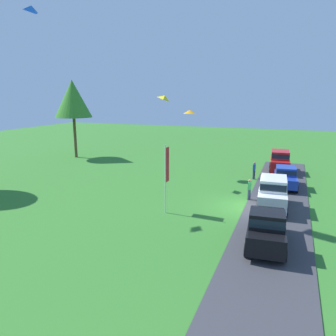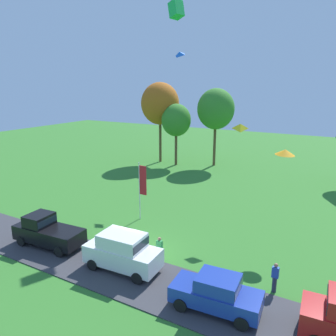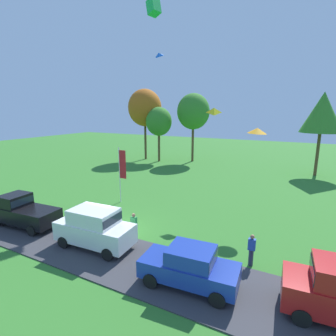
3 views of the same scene
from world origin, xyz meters
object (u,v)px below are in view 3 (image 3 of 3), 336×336
(flag_banner, at_px, (122,168))
(kite_diamond_near_flag, at_px, (214,110))
(kite_delta_high_left, at_px, (257,131))
(car_pickup_far_end, at_px, (22,211))
(car_sedan_mid_row, at_px, (190,265))
(person_on_lawn, at_px, (251,250))
(tree_far_left, at_px, (145,108))
(kite_diamond_over_trees, at_px, (159,55))
(tree_lone_near, at_px, (159,122))
(kite_box_trailing_tail, at_px, (154,7))
(tree_center_back, at_px, (193,112))
(person_watching_sky, at_px, (134,226))
(car_suv_near_entrance, at_px, (95,226))
(tree_right_of_center, at_px, (322,113))

(flag_banner, relative_size, kite_diamond_near_flag, 5.37)
(flag_banner, height_order, kite_delta_high_left, kite_delta_high_left)
(car_pickup_far_end, relative_size, car_sedan_mid_row, 1.13)
(person_on_lawn, xyz_separation_m, tree_far_left, (-20.88, 23.22, 7.31))
(car_pickup_far_end, height_order, car_sedan_mid_row, car_pickup_far_end)
(person_on_lawn, distance_m, kite_diamond_over_trees, 22.94)
(tree_far_left, bearing_deg, car_sedan_mid_row, -54.43)
(tree_lone_near, distance_m, kite_diamond_over_trees, 12.61)
(car_pickup_far_end, distance_m, kite_box_trailing_tail, 20.06)
(car_sedan_mid_row, height_order, tree_center_back, tree_center_back)
(tree_far_left, distance_m, kite_diamond_over_trees, 13.43)
(tree_far_left, xyz_separation_m, tree_center_back, (7.55, 1.67, -0.57))
(flag_banner, relative_size, kite_diamond_over_trees, 5.34)
(flag_banner, distance_m, kite_delta_high_left, 11.16)
(tree_center_back, distance_m, kite_diamond_over_trees, 12.66)
(car_sedan_mid_row, height_order, tree_lone_near, tree_lone_near)
(kite_box_trailing_tail, bearing_deg, car_sedan_mid_row, -54.34)
(tree_center_back, xyz_separation_m, kite_diamond_near_flag, (8.71, -17.39, 0.20))
(tree_lone_near, height_order, kite_box_trailing_tail, kite_box_trailing_tail)
(person_on_lawn, distance_m, tree_lone_near, 29.35)
(flag_banner, bearing_deg, person_watching_sky, -47.40)
(car_sedan_mid_row, relative_size, tree_center_back, 0.44)
(car_sedan_mid_row, bearing_deg, kite_box_trailing_tail, 125.66)
(car_suv_near_entrance, relative_size, tree_lone_near, 0.56)
(car_suv_near_entrance, distance_m, flag_banner, 7.81)
(tree_center_back, height_order, kite_diamond_over_trees, kite_diamond_over_trees)
(kite_delta_high_left, bearing_deg, tree_far_left, 139.45)
(car_suv_near_entrance, height_order, kite_delta_high_left, kite_delta_high_left)
(car_pickup_far_end, height_order, flag_banner, flag_banner)
(tree_far_left, relative_size, tree_lone_near, 1.33)
(tree_center_back, height_order, kite_delta_high_left, tree_center_back)
(kite_diamond_near_flag, relative_size, kite_delta_high_left, 0.69)
(tree_lone_near, bearing_deg, car_pickup_far_end, -82.65)
(kite_box_trailing_tail, relative_size, kite_diamond_over_trees, 1.42)
(kite_delta_high_left, relative_size, kite_diamond_over_trees, 1.45)
(person_watching_sky, relative_size, flag_banner, 0.36)
(person_on_lawn, distance_m, tree_right_of_center, 24.55)
(tree_far_left, distance_m, kite_diamond_near_flag, 22.62)
(kite_diamond_near_flag, bearing_deg, tree_lone_near, 131.63)
(person_on_lawn, bearing_deg, flag_banner, 158.14)
(person_on_lawn, distance_m, kite_box_trailing_tail, 21.72)
(car_sedan_mid_row, distance_m, person_watching_sky, 5.37)
(tree_lone_near, xyz_separation_m, tree_center_back, (4.67, 2.33, 1.49))
(tree_center_back, distance_m, kite_diamond_near_flag, 19.45)
(car_pickup_far_end, bearing_deg, kite_box_trailing_tail, 73.30)
(person_on_lawn, relative_size, tree_lone_near, 0.21)
(tree_far_left, bearing_deg, kite_diamond_near_flag, -44.01)
(tree_right_of_center, xyz_separation_m, flag_banner, (-15.09, -18.71, -4.51))
(car_sedan_mid_row, distance_m, tree_far_left, 32.96)
(kite_delta_high_left, bearing_deg, tree_right_of_center, 74.95)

